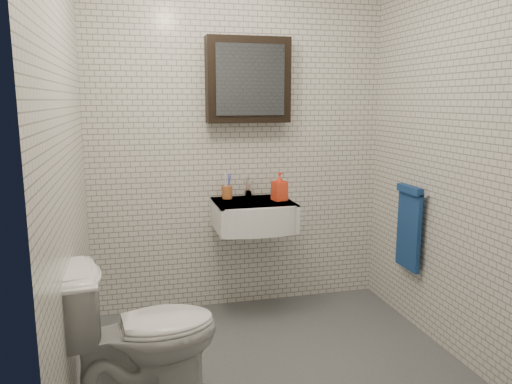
# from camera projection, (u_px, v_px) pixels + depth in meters

# --- Properties ---
(ground) EXTENTS (2.20, 2.00, 0.01)m
(ground) POSITION_uv_depth(u_px,v_px,m) (276.00, 366.00, 2.96)
(ground) COLOR #4F5257
(ground) RESTS_ON ground
(room_shell) EXTENTS (2.22, 2.02, 2.51)m
(room_shell) POSITION_uv_depth(u_px,v_px,m) (278.00, 118.00, 2.69)
(room_shell) COLOR silver
(room_shell) RESTS_ON ground
(washbasin) EXTENTS (0.55, 0.50, 0.20)m
(washbasin) POSITION_uv_depth(u_px,v_px,m) (255.00, 215.00, 3.53)
(washbasin) COLOR white
(washbasin) RESTS_ON room_shell
(faucet) EXTENTS (0.06, 0.20, 0.15)m
(faucet) POSITION_uv_depth(u_px,v_px,m) (248.00, 188.00, 3.69)
(faucet) COLOR silver
(faucet) RESTS_ON washbasin
(mirror_cabinet) EXTENTS (0.60, 0.15, 0.60)m
(mirror_cabinet) POSITION_uv_depth(u_px,v_px,m) (248.00, 80.00, 3.55)
(mirror_cabinet) COLOR black
(mirror_cabinet) RESTS_ON room_shell
(towel_rail) EXTENTS (0.09, 0.30, 0.58)m
(towel_rail) POSITION_uv_depth(u_px,v_px,m) (409.00, 224.00, 3.41)
(towel_rail) COLOR silver
(towel_rail) RESTS_ON room_shell
(toothbrush_cup) EXTENTS (0.08, 0.08, 0.21)m
(toothbrush_cup) POSITION_uv_depth(u_px,v_px,m) (227.00, 191.00, 3.65)
(toothbrush_cup) COLOR #B45F2D
(toothbrush_cup) RESTS_ON washbasin
(soap_bottle) EXTENTS (0.11, 0.11, 0.21)m
(soap_bottle) POSITION_uv_depth(u_px,v_px,m) (280.00, 186.00, 3.57)
(soap_bottle) COLOR #F15C19
(soap_bottle) RESTS_ON washbasin
(toilet) EXTENTS (0.81, 0.52, 0.78)m
(toilet) POSITION_uv_depth(u_px,v_px,m) (142.00, 333.00, 2.54)
(toilet) COLOR white
(toilet) RESTS_ON ground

